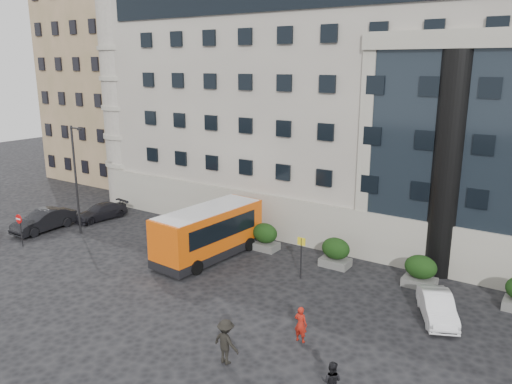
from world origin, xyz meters
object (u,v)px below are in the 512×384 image
Objects in this scene: white_taxi at (437,307)px; pedestrian_c at (226,342)px; parked_car_b at (44,220)px; hedge_d at (420,271)px; pedestrian_b at (331,381)px; no_entry_sign at (20,224)px; street_lamp at (76,176)px; minibus at (208,231)px; hedge_a at (205,223)px; hedge_c at (336,252)px; red_truck at (192,175)px; hedge_b at (265,236)px; parked_car_d at (189,192)px; pedestrian_a at (301,324)px; parked_car_c at (101,212)px; bus_stop_sign at (301,251)px.

pedestrian_c reaches higher than white_taxi.
white_taxi is (28.18, 2.62, -0.14)m from parked_car_b.
hedge_d is 11.81m from pedestrian_b.
no_entry_sign is at bearing -160.24° from hedge_d.
white_taxi is at bearing -61.53° from hedge_d.
street_lamp reaches higher than pedestrian_b.
hedge_a is at bearing 136.83° from minibus.
hedge_c is 21.91m from red_truck.
no_entry_sign is (-24.60, -8.84, 0.72)m from hedge_d.
hedge_b and hedge_c have the same top height.
hedge_a is 5.20m from hedge_b.
pedestrian_b is at bearing -89.34° from hedge_d.
minibus is 14.79m from parked_car_d.
hedge_a is 0.23× the size of minibus.
hedge_d is 0.36× the size of parked_car_d.
red_truck is 1.21× the size of parked_car_d.
hedge_a is at bearing -34.89° from parked_car_d.
minibus reaches higher than no_entry_sign.
street_lamp is 1.29× the size of red_truck.
pedestrian_a is (-2.80, -8.82, -0.08)m from hedge_d.
no_entry_sign is at bearing -77.33° from parked_car_c.
parked_car_c is (-1.57, 3.14, -3.74)m from street_lamp.
street_lamp is 4.06× the size of pedestrian_c.
white_taxi is (7.88, -0.49, -1.08)m from bus_stop_sign.
hedge_a is 19.68m from pedestrian_b.
hedge_c reaches higher than parked_car_c.
red_truck is 3.83× the size of pedestrian_b.
hedge_a is 0.79× the size of no_entry_sign.
bus_stop_sign is 9.38m from pedestrian_c.
minibus is 14.51m from white_taxi.
hedge_c reaches higher than parked_car_d.
pedestrian_a reaches higher than parked_car_b.
hedge_b is 1.00× the size of hedge_c.
hedge_a is 10.40m from hedge_c.
street_lamp is 12.37m from parked_car_d.
no_entry_sign reaches higher than pedestrian_c.
pedestrian_a reaches higher than white_taxi.
parked_car_b is 13.27m from parked_car_d.
no_entry_sign reaches higher than pedestrian_b.
street_lamp is at bearing -167.27° from minibus.
hedge_c is 0.23× the size of minibus.
hedge_d is (10.40, 0.00, 0.00)m from hedge_b.
minibus reaches higher than red_truck.
hedge_b is 15.83m from pedestrian_b.
pedestrian_c is at bearing -151.61° from white_taxi.
red_truck is 29.63m from white_taxi.
bus_stop_sign is at bearing 150.93° from white_taxi.
white_taxi is (26.89, -1.62, 0.02)m from parked_car_c.
pedestrian_a is (-4.59, -5.54, 0.20)m from white_taxi.
white_taxi is (26.75, -12.71, -0.97)m from red_truck.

